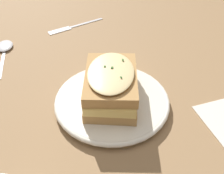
{
  "coord_description": "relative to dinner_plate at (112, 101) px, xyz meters",
  "views": [
    {
      "loc": [
        0.41,
        -0.06,
        0.39
      ],
      "look_at": [
        0.02,
        -0.01,
        0.05
      ],
      "focal_mm": 42.0,
      "sensor_mm": 36.0,
      "label": 1
    }
  ],
  "objects": [
    {
      "name": "sandwich",
      "position": [
        -0.0,
        -0.0,
        0.04
      ],
      "size": [
        0.17,
        0.13,
        0.07
      ],
      "rotation": [
        0.0,
        0.0,
        6.1
      ],
      "color": "#B2844C",
      "rests_on": "dinner_plate"
    },
    {
      "name": "spoon",
      "position": [
        -0.25,
        -0.27,
        -0.01
      ],
      "size": [
        0.18,
        0.05,
        0.01
      ],
      "rotation": [
        0.0,
        0.0,
        1.66
      ],
      "color": "silver",
      "rests_on": "ground_plane"
    },
    {
      "name": "dinner_plate",
      "position": [
        0.0,
        0.0,
        0.0
      ],
      "size": [
        0.24,
        0.24,
        0.02
      ],
      "color": "silver",
      "rests_on": "ground_plane"
    },
    {
      "name": "fork",
      "position": [
        -0.35,
        -0.09,
        -0.01
      ],
      "size": [
        0.09,
        0.17,
        0.0
      ],
      "rotation": [
        0.0,
        0.0,
        3.59
      ],
      "color": "silver",
      "rests_on": "ground_plane"
    },
    {
      "name": "ground_plane",
      "position": [
        -0.02,
        0.01,
        -0.01
      ],
      "size": [
        2.4,
        2.4,
        0.0
      ],
      "primitive_type": "plane",
      "color": "olive"
    }
  ]
}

